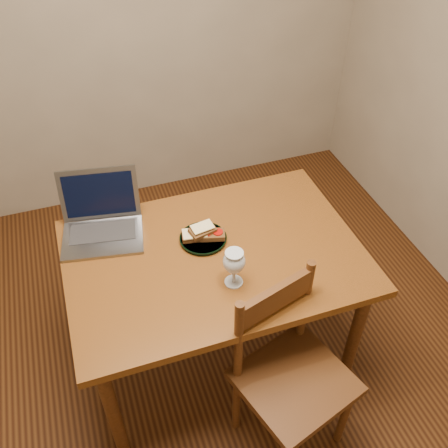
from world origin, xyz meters
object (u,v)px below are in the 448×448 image
object	(u,v)px
chair	(292,370)
plate	(203,239)
table	(214,267)
laptop	(101,217)
milk_glass	(234,268)

from	to	relation	value
chair	plate	bearing A→B (deg)	90.14
table	plate	bearing A→B (deg)	102.10
plate	laptop	xyz separation A→B (m)	(-0.42, 0.23, 0.06)
chair	milk_glass	distance (m)	0.49
plate	milk_glass	size ratio (longest dim) A/B	1.20
chair	table	bearing A→B (deg)	91.01
table	laptop	world-z (taller)	laptop
table	milk_glass	distance (m)	0.26
table	plate	distance (m)	0.14
laptop	milk_glass	bearing A→B (deg)	-38.23
plate	milk_glass	distance (m)	0.30
plate	laptop	distance (m)	0.48
chair	laptop	distance (m)	1.08
table	milk_glass	xyz separation A→B (m)	(0.03, -0.19, 0.18)
milk_glass	plate	bearing A→B (deg)	99.17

